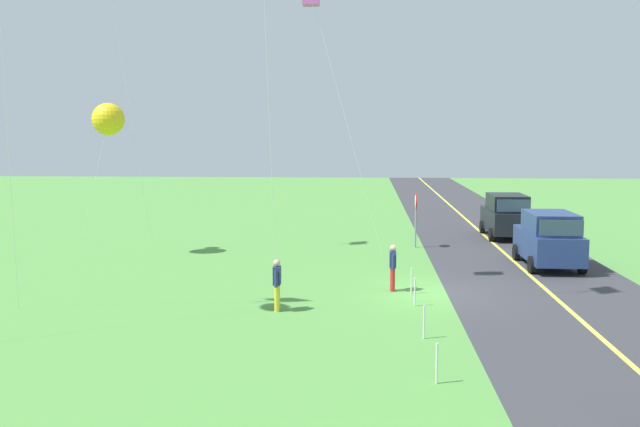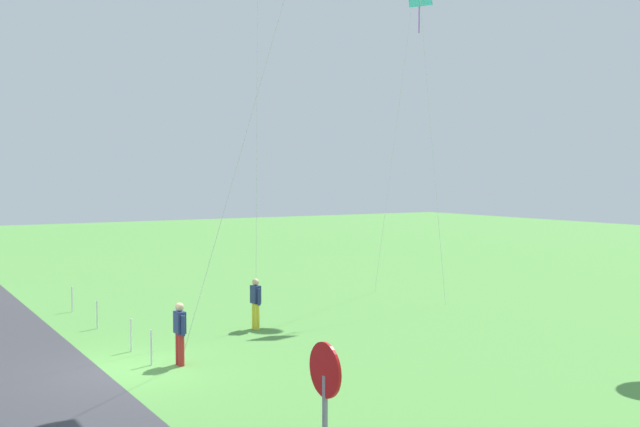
{
  "view_description": "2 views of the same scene",
  "coord_description": "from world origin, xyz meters",
  "views": [
    {
      "loc": [
        -23.9,
        2.28,
        5.47
      ],
      "look_at": [
        1.98,
        3.92,
        2.46
      ],
      "focal_mm": 40.06,
      "sensor_mm": 36.0,
      "label": 1
    },
    {
      "loc": [
        17.79,
        -5.25,
        4.77
      ],
      "look_at": [
        1.44,
        4.75,
        3.82
      ],
      "focal_mm": 41.19,
      "sensor_mm": 36.0,
      "label": 2
    }
  ],
  "objects": [
    {
      "name": "person_adult_companion",
      "position": [
        -2.74,
        4.93,
        0.86
      ],
      "size": [
        0.58,
        0.22,
        1.6
      ],
      "rotation": [
        0.0,
        0.0,
        5.03
      ],
      "color": "yellow",
      "rests_on": "ground"
    },
    {
      "name": "stop_sign",
      "position": [
        9.49,
        -0.1,
        1.8
      ],
      "size": [
        0.76,
        0.08,
        2.56
      ],
      "color": "gray",
      "rests_on": "ground"
    },
    {
      "name": "fence_post_0",
      "position": [
        -8.79,
        0.7,
        0.45
      ],
      "size": [
        0.05,
        0.05,
        0.9
      ],
      "primitive_type": "cylinder",
      "color": "silver",
      "rests_on": "ground"
    },
    {
      "name": "person_adult_near",
      "position": [
        0.24,
        1.31,
        0.86
      ],
      "size": [
        0.58,
        0.22,
        1.6
      ],
      "rotation": [
        0.0,
        0.0,
        0.57
      ],
      "color": "red",
      "rests_on": "ground"
    },
    {
      "name": "fence_post_3",
      "position": [
        -0.16,
        0.7,
        0.45
      ],
      "size": [
        0.05,
        0.05,
        0.9
      ],
      "primitive_type": "cylinder",
      "color": "silver",
      "rests_on": "ground"
    },
    {
      "name": "fence_post_1",
      "position": [
        -5.41,
        0.7,
        0.45
      ],
      "size": [
        0.05,
        0.05,
        0.9
      ],
      "primitive_type": "cylinder",
      "color": "silver",
      "rests_on": "ground"
    },
    {
      "name": "fence_post_2",
      "position": [
        -1.86,
        0.7,
        0.45
      ],
      "size": [
        0.05,
        0.05,
        0.9
      ],
      "primitive_type": "cylinder",
      "color": "silver",
      "rests_on": "ground"
    },
    {
      "name": "ground_plane",
      "position": [
        0.0,
        0.0,
        -0.05
      ],
      "size": [
        120.0,
        120.0,
        0.1
      ],
      "primitive_type": "cube",
      "color": "#549342"
    }
  ]
}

